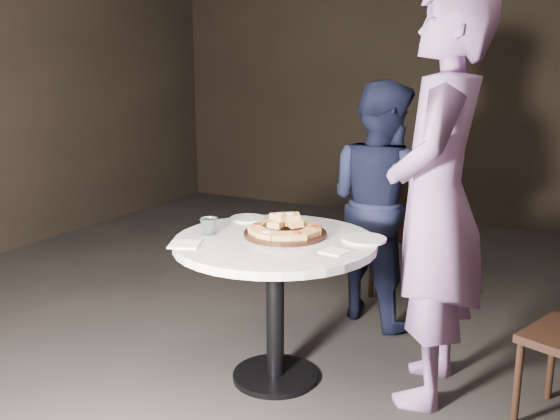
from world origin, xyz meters
name	(u,v)px	position (x,y,z in m)	size (l,w,h in m)	color
floor	(282,371)	(0.00, 0.00, 0.00)	(7.00, 7.00, 0.00)	black
table	(275,266)	(0.01, -0.09, 0.59)	(1.24, 1.24, 0.72)	black
serving_board	(285,234)	(0.02, -0.01, 0.73)	(0.40, 0.40, 0.02)	black
focaccia_pile	(285,226)	(0.02, -0.01, 0.77)	(0.35, 0.36, 0.10)	tan
plate_left	(247,218)	(-0.30, 0.18, 0.73)	(0.18, 0.18, 0.01)	white
plate_right	(364,239)	(0.39, 0.09, 0.73)	(0.21, 0.21, 0.01)	white
water_glass	(209,226)	(-0.31, -0.17, 0.77)	(0.09, 0.09, 0.08)	silver
napkin_near	(185,244)	(-0.31, -0.37, 0.73)	(0.14, 0.14, 0.01)	white
napkin_far	(335,251)	(0.34, -0.15, 0.73)	(0.11, 0.11, 0.01)	white
chair_far	(400,227)	(0.20, 1.30, 0.48)	(0.45, 0.47, 0.84)	black
diner_navy	(380,203)	(0.18, 0.91, 0.72)	(0.70, 0.55, 1.44)	black
diner_teal	(437,201)	(0.70, 0.15, 0.93)	(0.68, 0.45, 1.87)	#826096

